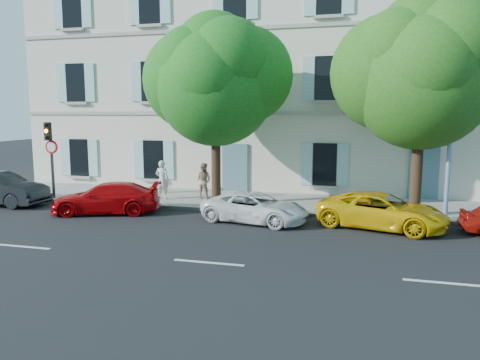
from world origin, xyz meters
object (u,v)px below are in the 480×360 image
(car_red_coupe, at_px, (106,198))
(pedestrian_a, at_px, (162,180))
(car_white_coupe, at_px, (255,207))
(road_sign, at_px, (52,157))
(tree_right, at_px, (421,80))
(traffic_light, at_px, (49,144))
(car_yellow_supercar, at_px, (382,211))
(street_lamp, at_px, (454,88))
(pedestrian_b, at_px, (203,181))
(tree_left, at_px, (215,86))

(car_red_coupe, height_order, pedestrian_a, pedestrian_a)
(car_white_coupe, distance_m, road_sign, 10.06)
(road_sign, xyz_separation_m, pedestrian_a, (4.89, 1.06, -1.03))
(tree_right, bearing_deg, pedestrian_a, 175.69)
(car_red_coupe, xyz_separation_m, traffic_light, (-3.75, 1.63, 2.02))
(car_yellow_supercar, xyz_separation_m, street_lamp, (2.30, 1.31, 4.26))
(car_white_coupe, bearing_deg, traffic_light, 91.62)
(car_red_coupe, distance_m, pedestrian_a, 3.03)
(road_sign, bearing_deg, pedestrian_a, 12.19)
(car_white_coupe, relative_size, pedestrian_a, 2.25)
(car_yellow_supercar, xyz_separation_m, pedestrian_b, (-7.69, 3.07, 0.35))
(street_lamp, relative_size, pedestrian_a, 4.75)
(car_red_coupe, height_order, car_white_coupe, car_red_coupe)
(road_sign, bearing_deg, tree_left, 3.43)
(car_red_coupe, xyz_separation_m, car_yellow_supercar, (10.65, 0.28, -0.00))
(car_white_coupe, distance_m, car_yellow_supercar, 4.51)
(car_white_coupe, relative_size, street_lamp, 0.47)
(traffic_light, distance_m, pedestrian_b, 7.13)
(car_white_coupe, distance_m, tree_left, 5.47)
(traffic_light, xyz_separation_m, road_sign, (0.08, 0.06, -0.59))
(tree_left, xyz_separation_m, traffic_light, (-7.71, -0.51, -2.46))
(car_yellow_supercar, bearing_deg, road_sign, 99.79)
(car_red_coupe, relative_size, traffic_light, 1.24)
(car_red_coupe, xyz_separation_m, road_sign, (-3.67, 1.68, 1.44))
(car_red_coupe, height_order, car_yellow_supercar, car_red_coupe)
(traffic_light, bearing_deg, car_yellow_supercar, -5.34)
(car_white_coupe, height_order, car_yellow_supercar, car_yellow_supercar)
(traffic_light, bearing_deg, pedestrian_a, 12.62)
(car_red_coupe, height_order, tree_right, tree_right)
(traffic_light, xyz_separation_m, street_lamp, (16.70, -0.04, 2.23))
(tree_right, height_order, pedestrian_b, tree_right)
(car_white_coupe, bearing_deg, road_sign, 91.22)
(car_white_coupe, bearing_deg, car_yellow_supercar, -76.44)
(car_red_coupe, bearing_deg, tree_right, 81.23)
(car_yellow_supercar, relative_size, tree_left, 0.58)
(tree_left, relative_size, pedestrian_a, 4.38)
(pedestrian_a, bearing_deg, street_lamp, 175.96)
(car_white_coupe, distance_m, tree_right, 7.63)
(road_sign, height_order, pedestrian_a, road_sign)
(tree_right, bearing_deg, tree_left, 178.51)
(tree_right, relative_size, road_sign, 2.98)
(car_yellow_supercar, distance_m, pedestrian_b, 8.29)
(road_sign, height_order, pedestrian_b, road_sign)
(car_yellow_supercar, distance_m, tree_right, 5.03)
(street_lamp, distance_m, pedestrian_b, 10.87)
(car_red_coupe, bearing_deg, car_white_coupe, 72.47)
(traffic_light, height_order, street_lamp, street_lamp)
(car_red_coupe, distance_m, street_lamp, 13.73)
(street_lamp, height_order, pedestrian_b, street_lamp)
(street_lamp, bearing_deg, tree_right, 161.74)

